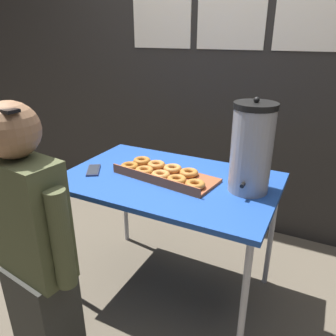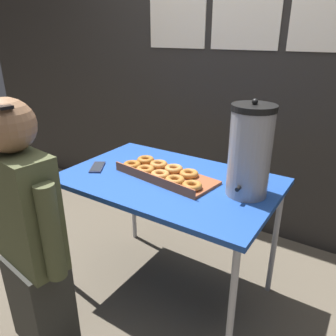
{
  "view_description": "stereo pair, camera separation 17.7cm",
  "coord_description": "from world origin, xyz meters",
  "px_view_note": "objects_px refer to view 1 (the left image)",
  "views": [
    {
      "loc": [
        0.73,
        -1.46,
        1.5
      ],
      "look_at": [
        -0.01,
        0.0,
        0.82
      ],
      "focal_mm": 35.0,
      "sensor_mm": 36.0,
      "label": 1
    },
    {
      "loc": [
        0.88,
        -1.37,
        1.5
      ],
      "look_at": [
        -0.01,
        0.0,
        0.82
      ],
      "focal_mm": 35.0,
      "sensor_mm": 36.0,
      "label": 2
    }
  ],
  "objects_px": {
    "donut_box": "(164,173)",
    "person_seated": "(33,246)",
    "cell_phone": "(93,170)",
    "coffee_urn": "(252,148)"
  },
  "relations": [
    {
      "from": "donut_box",
      "to": "person_seated",
      "type": "relative_size",
      "value": 0.47
    },
    {
      "from": "cell_phone",
      "to": "person_seated",
      "type": "distance_m",
      "value": 0.57
    },
    {
      "from": "cell_phone",
      "to": "person_seated",
      "type": "relative_size",
      "value": 0.13
    },
    {
      "from": "donut_box",
      "to": "coffee_urn",
      "type": "height_order",
      "value": "coffee_urn"
    },
    {
      "from": "donut_box",
      "to": "cell_phone",
      "type": "xyz_separation_m",
      "value": [
        -0.4,
        -0.11,
        -0.02
      ]
    },
    {
      "from": "donut_box",
      "to": "cell_phone",
      "type": "relative_size",
      "value": 3.49
    },
    {
      "from": "cell_phone",
      "to": "person_seated",
      "type": "height_order",
      "value": "person_seated"
    },
    {
      "from": "cell_phone",
      "to": "person_seated",
      "type": "xyz_separation_m",
      "value": [
        0.09,
        -0.55,
        -0.14
      ]
    },
    {
      "from": "coffee_urn",
      "to": "cell_phone",
      "type": "distance_m",
      "value": 0.9
    },
    {
      "from": "coffee_urn",
      "to": "person_seated",
      "type": "relative_size",
      "value": 0.37
    }
  ]
}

